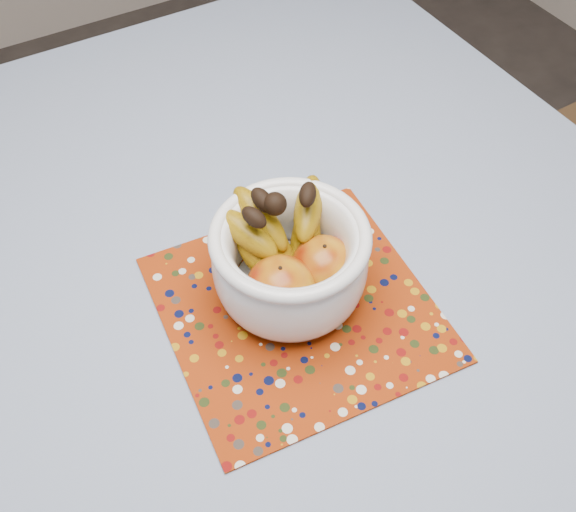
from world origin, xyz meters
The scene contains 4 objects.
table centered at (0.00, 0.00, 0.67)m, with size 1.20×1.20×0.75m.
tablecloth centered at (0.00, 0.00, 0.76)m, with size 1.32×1.32×0.01m, color slate.
placemat centered at (0.04, -0.12, 0.76)m, with size 0.35×0.35×0.00m, color maroon.
fruit_bowl centered at (0.04, -0.08, 0.84)m, with size 0.23×0.22×0.17m.
Camera 1 is at (-0.24, -0.57, 1.52)m, focal length 42.00 mm.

